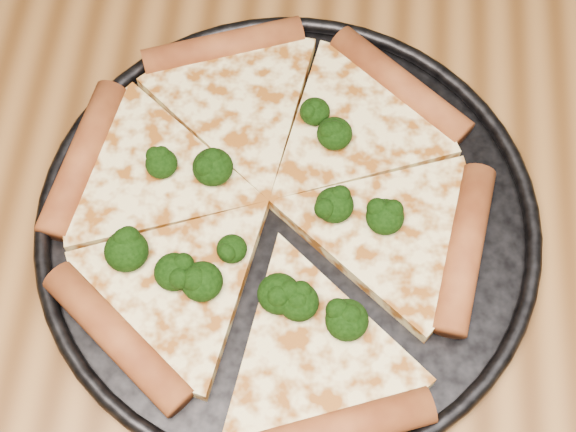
{
  "coord_description": "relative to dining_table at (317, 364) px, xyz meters",
  "views": [
    {
      "loc": [
        -0.01,
        -0.18,
        1.29
      ],
      "look_at": [
        -0.03,
        0.07,
        0.77
      ],
      "focal_mm": 52.98,
      "sensor_mm": 36.0,
      "label": 1
    }
  ],
  "objects": [
    {
      "name": "pizza_pan",
      "position": [
        -0.03,
        0.07,
        0.1
      ],
      "size": [
        0.35,
        0.35,
        0.02
      ],
      "color": "black",
      "rests_on": "dining_table"
    },
    {
      "name": "pizza",
      "position": [
        -0.04,
        0.08,
        0.11
      ],
      "size": [
        0.32,
        0.35,
        0.02
      ],
      "rotation": [
        0.0,
        0.0,
        0.36
      ],
      "color": "#FFEA9C",
      "rests_on": "pizza_pan"
    },
    {
      "name": "dining_table",
      "position": [
        0.0,
        0.0,
        0.0
      ],
      "size": [
        1.2,
        0.9,
        0.75
      ],
      "color": "brown",
      "rests_on": "ground"
    },
    {
      "name": "broccoli_florets",
      "position": [
        -0.05,
        0.05,
        0.12
      ],
      "size": [
        0.2,
        0.18,
        0.02
      ],
      "color": "black",
      "rests_on": "pizza"
    }
  ]
}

